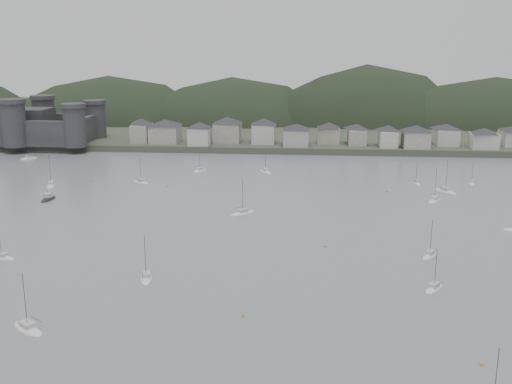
{
  "coord_description": "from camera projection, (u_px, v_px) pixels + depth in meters",
  "views": [
    {
      "loc": [
        14.91,
        -96.82,
        49.3
      ],
      "look_at": [
        0.0,
        75.0,
        6.0
      ],
      "focal_mm": 41.4,
      "sensor_mm": 36.0,
      "label": 1
    }
  ],
  "objects": [
    {
      "name": "castle",
      "position": [
        30.0,
        125.0,
        287.94
      ],
      "size": [
        66.0,
        43.0,
        20.0
      ],
      "color": "#2E2E30",
      "rests_on": "far_shore_land"
    },
    {
      "name": "motor_launch_far",
      "position": [
        48.0,
        199.0,
        192.3
      ],
      "size": [
        3.56,
        8.28,
        3.92
      ],
      "rotation": [
        0.0,
        0.0,
        3.06
      ],
      "color": "black",
      "rests_on": "ground"
    },
    {
      "name": "forested_ridge",
      "position": [
        290.0,
        144.0,
        369.47
      ],
      "size": [
        851.55,
        103.94,
        102.57
      ],
      "color": "black",
      "rests_on": "ground"
    },
    {
      "name": "waterfront_town",
      "position": [
        383.0,
        133.0,
        277.62
      ],
      "size": [
        451.48,
        28.46,
        12.92
      ],
      "color": "gray",
      "rests_on": "far_shore_land"
    },
    {
      "name": "sailboat_lead",
      "position": [
        434.0,
        200.0,
        190.8
      ],
      "size": [
        6.76,
        8.94,
        11.91
      ],
      "rotation": [
        0.0,
        0.0,
        2.62
      ],
      "color": "white",
      "rests_on": "ground"
    },
    {
      "name": "ground",
      "position": [
        220.0,
        324.0,
        106.81
      ],
      "size": [
        900.0,
        900.0,
        0.0
      ],
      "primitive_type": "plane",
      "color": "slate",
      "rests_on": "ground"
    },
    {
      "name": "moored_fleet",
      "position": [
        178.0,
        220.0,
        169.69
      ],
      "size": [
        267.36,
        176.19,
        13.1
      ],
      "color": "white",
      "rests_on": "ground"
    },
    {
      "name": "mooring_buoys",
      "position": [
        252.0,
        231.0,
        159.96
      ],
      "size": [
        165.89,
        121.37,
        0.7
      ],
      "color": "#BF813F",
      "rests_on": "ground"
    },
    {
      "name": "far_shore_land",
      "position": [
        285.0,
        118.0,
        391.5
      ],
      "size": [
        900.0,
        250.0,
        3.0
      ],
      "primitive_type": "cube",
      "color": "#383D2D",
      "rests_on": "ground"
    }
  ]
}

